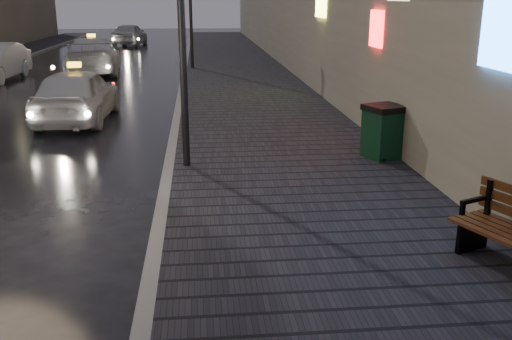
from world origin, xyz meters
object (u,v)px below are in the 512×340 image
at_px(trash_bin, 384,131).
at_px(taxi_near, 77,95).
at_px(taxi_mid, 93,56).
at_px(car_far, 129,34).

bearing_deg(trash_bin, taxi_near, 124.27).
xyz_separation_m(trash_bin, taxi_mid, (-8.30, 15.27, 0.10)).
xyz_separation_m(trash_bin, car_far, (-8.41, 30.62, 0.08)).
xyz_separation_m(taxi_near, taxi_mid, (-1.33, 10.32, 0.06)).
relative_size(taxi_near, car_far, 0.95).
relative_size(trash_bin, taxi_near, 0.25).
relative_size(taxi_mid, car_far, 1.21).
bearing_deg(trash_bin, taxi_mid, 98.13).
height_order(taxi_near, taxi_mid, taxi_mid).
height_order(trash_bin, car_far, car_far).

